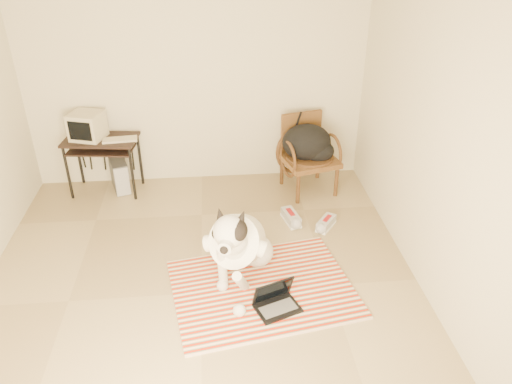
{
  "coord_description": "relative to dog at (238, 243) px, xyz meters",
  "views": [
    {
      "loc": [
        0.17,
        -3.48,
        3.03
      ],
      "look_at": [
        0.52,
        0.23,
        0.89
      ],
      "focal_mm": 35.0,
      "sensor_mm": 36.0,
      "label": 1
    }
  ],
  "objects": [
    {
      "name": "floor",
      "position": [
        -0.35,
        -0.23,
        -0.36
      ],
      "size": [
        4.5,
        4.5,
        0.0
      ],
      "primitive_type": "plane",
      "color": "tan",
      "rests_on": "ground"
    },
    {
      "name": "wall_back",
      "position": [
        -0.35,
        2.02,
        0.99
      ],
      "size": [
        4.5,
        0.0,
        4.5
      ],
      "primitive_type": "plane",
      "rotation": [
        1.57,
        0.0,
        0.0
      ],
      "color": "beige",
      "rests_on": "floor"
    },
    {
      "name": "wall_right",
      "position": [
        1.65,
        -0.23,
        0.99
      ],
      "size": [
        0.0,
        4.5,
        4.5
      ],
      "primitive_type": "plane",
      "rotation": [
        1.57,
        0.0,
        -1.57
      ],
      "color": "beige",
      "rests_on": "floor"
    },
    {
      "name": "rug",
      "position": [
        0.2,
        -0.23,
        -0.35
      ],
      "size": [
        1.79,
        1.48,
        0.02
      ],
      "color": "red",
      "rests_on": "floor"
    },
    {
      "name": "dog",
      "position": [
        0.0,
        0.0,
        0.0
      ],
      "size": [
        0.64,
        1.25,
        0.9
      ],
      "color": "silver",
      "rests_on": "rug"
    },
    {
      "name": "laptop",
      "position": [
        0.29,
        -0.49,
        -0.28
      ],
      "size": [
        0.44,
        0.38,
        0.26
      ],
      "color": "black",
      "rests_on": "rug"
    },
    {
      "name": "computer_desk",
      "position": [
        -1.49,
        1.74,
        0.24
      ],
      "size": [
        0.88,
        0.56,
        0.69
      ],
      "color": "black",
      "rests_on": "floor"
    },
    {
      "name": "crt_monitor",
      "position": [
        -1.62,
        1.78,
        0.49
      ],
      "size": [
        0.43,
        0.42,
        0.31
      ],
      "color": "#BCB293",
      "rests_on": "computer_desk"
    },
    {
      "name": "desk_keyboard",
      "position": [
        -1.25,
        1.68,
        0.35
      ],
      "size": [
        0.4,
        0.18,
        0.03
      ],
      "primitive_type": "cube",
      "rotation": [
        0.0,
        0.0,
        0.11
      ],
      "color": "#BCB293",
      "rests_on": "computer_desk"
    },
    {
      "name": "pc_tower",
      "position": [
        -1.34,
        1.79,
        -0.17
      ],
      "size": [
        0.29,
        0.44,
        0.38
      ],
      "color": "#505053",
      "rests_on": "floor"
    },
    {
      "name": "rattan_chair",
      "position": [
        0.93,
        1.61,
        0.1
      ],
      "size": [
        0.73,
        0.71,
        0.91
      ],
      "color": "brown",
      "rests_on": "floor"
    },
    {
      "name": "backpack",
      "position": [
        0.93,
        1.56,
        0.26
      ],
      "size": [
        0.61,
        0.48,
        0.43
      ],
      "color": "black",
      "rests_on": "rattan_chair"
    },
    {
      "name": "sneaker_left",
      "position": [
        0.63,
        0.86,
        -0.31
      ],
      "size": [
        0.2,
        0.35,
        0.11
      ],
      "color": "white",
      "rests_on": "floor"
    },
    {
      "name": "sneaker_right",
      "position": [
        0.99,
        0.71,
        -0.31
      ],
      "size": [
        0.27,
        0.31,
        0.1
      ],
      "color": "white",
      "rests_on": "floor"
    }
  ]
}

